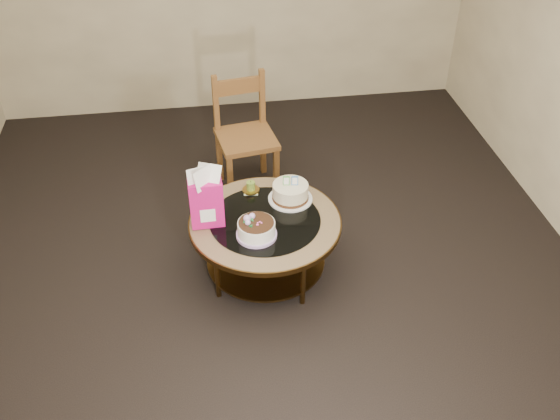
{
  "coord_description": "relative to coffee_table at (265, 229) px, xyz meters",
  "views": [
    {
      "loc": [
        -0.37,
        -3.21,
        3.04
      ],
      "look_at": [
        0.1,
        0.02,
        0.51
      ],
      "focal_mm": 40.0,
      "sensor_mm": 36.0,
      "label": 1
    }
  ],
  "objects": [
    {
      "name": "ground",
      "position": [
        -0.0,
        0.0,
        -0.38
      ],
      "size": [
        5.0,
        5.0,
        0.0
      ],
      "primitive_type": "plane",
      "color": "black",
      "rests_on": "ground"
    },
    {
      "name": "room_walls",
      "position": [
        -0.0,
        0.0,
        1.16
      ],
      "size": [
        4.52,
        5.02,
        2.61
      ],
      "color": "beige",
      "rests_on": "ground"
    },
    {
      "name": "coffee_table",
      "position": [
        0.0,
        0.0,
        0.0
      ],
      "size": [
        1.02,
        1.02,
        0.46
      ],
      "color": "#563A18",
      "rests_on": "ground"
    },
    {
      "name": "decorated_cake",
      "position": [
        -0.08,
        -0.16,
        0.13
      ],
      "size": [
        0.26,
        0.26,
        0.15
      ],
      "rotation": [
        0.0,
        0.0,
        0.13
      ],
      "color": "#C39DDE",
      "rests_on": "coffee_table"
    },
    {
      "name": "cream_cake",
      "position": [
        0.2,
        0.2,
        0.14
      ],
      "size": [
        0.31,
        0.31,
        0.19
      ],
      "rotation": [
        0.0,
        0.0,
        -0.14
      ],
      "color": "white",
      "rests_on": "coffee_table"
    },
    {
      "name": "gift_bag",
      "position": [
        -0.37,
        0.02,
        0.29
      ],
      "size": [
        0.22,
        0.16,
        0.43
      ],
      "rotation": [
        0.0,
        0.0,
        0.03
      ],
      "color": "#D41476",
      "rests_on": "coffee_table"
    },
    {
      "name": "pillar_candle",
      "position": [
        -0.06,
        0.33,
        0.11
      ],
      "size": [
        0.12,
        0.12,
        0.09
      ],
      "rotation": [
        0.0,
        0.0,
        -0.11
      ],
      "color": "#F1DA63",
      "rests_on": "coffee_table"
    },
    {
      "name": "dining_chair",
      "position": [
        -0.02,
        1.06,
        0.11
      ],
      "size": [
        0.5,
        0.5,
        0.95
      ],
      "rotation": [
        0.0,
        0.0,
        0.16
      ],
      "color": "brown",
      "rests_on": "ground"
    }
  ]
}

